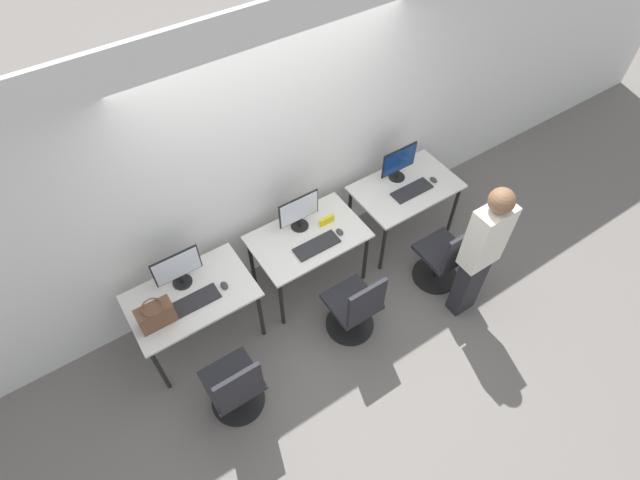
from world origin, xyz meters
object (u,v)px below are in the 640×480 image
keyboard_right (412,190)px  mouse_right (433,180)px  monitor_left (178,269)px  monitor_right (399,162)px  office_chair_right (444,259)px  mouse_center (340,232)px  keyboard_center (317,246)px  keyboard_left (194,302)px  monitor_center (299,212)px  office_chair_left (236,389)px  person_right (481,251)px  handbag (156,315)px  office_chair_center (355,309)px  mouse_left (224,286)px

keyboard_right → mouse_right: bearing=-1.4°
monitor_left → monitor_right: 2.44m
office_chair_right → monitor_right: bearing=85.4°
mouse_center → mouse_right: 1.24m
keyboard_center → keyboard_left: bearing=176.9°
monitor_center → keyboard_center: monitor_center is taller
office_chair_left → mouse_center: office_chair_left is taller
monitor_center → person_right: (1.11, -1.28, -0.03)m
keyboard_right → person_right: (-0.11, -1.04, 0.17)m
mouse_center → handbag: size_ratio=0.30×
mouse_center → keyboard_left: bearing=178.1°
keyboard_left → mouse_right: (2.73, -0.01, 0.01)m
mouse_center → office_chair_left: bearing=-155.9°
office_chair_left → keyboard_right: size_ratio=2.02×
monitor_left → keyboard_left: (0.00, -0.25, -0.20)m
keyboard_left → monitor_right: size_ratio=1.05×
office_chair_left → mouse_center: bearing=24.1°
monitor_left → keyboard_center: (1.22, -0.32, -0.20)m
person_right → office_chair_center: bearing=160.3°
keyboard_center → person_right: bearing=-41.2°
monitor_center → person_right: 1.70m
keyboard_center → mouse_center: mouse_center is taller
mouse_left → office_chair_right: size_ratio=0.10×
keyboard_center → monitor_right: monitor_right is taller
mouse_left → handbag: handbag is taller
keyboard_right → handbag: handbag is taller
keyboard_center → mouse_center: (0.27, 0.01, 0.01)m
keyboard_left → monitor_center: monitor_center is taller
monitor_left → office_chair_center: (1.26, -0.91, -0.57)m
office_chair_right → monitor_left: bearing=158.7°
mouse_left → office_chair_left: office_chair_left is taller
keyboard_right → monitor_center: bearing=169.0°
monitor_left → handbag: size_ratio=1.42×
monitor_right → mouse_right: (0.29, -0.26, -0.19)m
monitor_left → mouse_left: monitor_left is taller
office_chair_left → monitor_right: bearing=21.7°
office_chair_left → monitor_center: (1.25, 0.97, 0.57)m
office_chair_center → handbag: (-1.59, 0.64, 0.47)m
person_right → monitor_center: bearing=131.1°
keyboard_right → mouse_right: 0.29m
monitor_center → office_chair_right: bearing=-38.5°
monitor_right → mouse_right: 0.43m
mouse_left → office_chair_right: 2.22m
mouse_center → office_chair_center: size_ratio=0.10×
office_chair_center → office_chair_right: bearing=-1.0°
mouse_right → office_chair_right: 0.85m
office_chair_left → handbag: (-0.30, 0.72, 0.47)m
mouse_left → keyboard_right: size_ratio=0.20×
office_chair_left → office_chair_center: 1.29m
monitor_left → office_chair_left: monitor_left is taller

